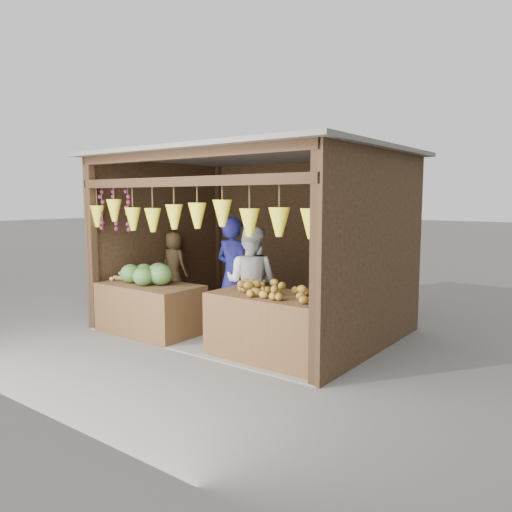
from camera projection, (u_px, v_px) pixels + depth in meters
The scene contains 12 objects.
ground at pixel (253, 329), 7.64m from camera, with size 80.00×80.00×0.00m, color #514F49.
stall_structure at pixel (249, 220), 7.44m from camera, with size 4.30×3.30×2.66m.
back_shelf at pixel (354, 269), 7.93m from camera, with size 1.25×0.32×1.32m.
counter_left at pixel (150, 308), 7.40m from camera, with size 1.54×0.85×0.73m, color #4F341A.
counter_right at pixel (277, 328), 6.15m from camera, with size 1.68×0.85×0.81m, color #502C1A.
stool at pixel (175, 304), 8.70m from camera, with size 0.32×0.32×0.30m, color black.
man_standing at pixel (233, 276), 7.31m from camera, with size 0.63×0.41×1.73m, color #161652.
woman_standing at pixel (251, 282), 7.07m from camera, with size 0.78×0.61×1.61m, color silver.
vendor_seated at pixel (174, 264), 8.62m from camera, with size 0.55×0.36×1.12m, color #503920.
melon_pile at pixel (146, 273), 7.39m from camera, with size 1.00×0.50×0.32m, color #134512, non-canonical shape.
tanfruit_pile at pixel (121, 276), 7.72m from camera, with size 0.34×0.40×0.13m, color #A6874C, non-canonical shape.
mango_pile at pixel (280, 287), 6.01m from camera, with size 1.40×0.64×0.22m, color #AC4316, non-canonical shape.
Camera 1 is at (4.53, -5.93, 1.99)m, focal length 35.00 mm.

